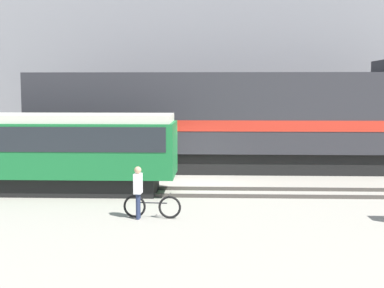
# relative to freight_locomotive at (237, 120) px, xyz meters

# --- Properties ---
(ground_plane) EXTENTS (120.00, 120.00, 0.00)m
(ground_plane) POSITION_rel_freight_locomotive_xyz_m (-2.12, -3.86, -2.48)
(ground_plane) COLOR #9E998C
(track_near) EXTENTS (60.00, 1.50, 0.14)m
(track_near) POSITION_rel_freight_locomotive_xyz_m (-2.12, -5.66, -2.41)
(track_near) COLOR #47423D
(track_near) RESTS_ON ground
(track_far) EXTENTS (60.00, 1.50, 0.14)m
(track_far) POSITION_rel_freight_locomotive_xyz_m (-2.12, 0.00, -2.41)
(track_far) COLOR #47423D
(track_far) RESTS_ON ground
(building_backdrop) EXTENTS (43.75, 6.00, 12.01)m
(building_backdrop) POSITION_rel_freight_locomotive_xyz_m (-2.12, 8.71, 3.53)
(building_backdrop) COLOR gray
(building_backdrop) RESTS_ON ground
(freight_locomotive) EXTENTS (19.59, 3.04, 5.32)m
(freight_locomotive) POSITION_rel_freight_locomotive_xyz_m (0.00, 0.00, 0.00)
(freight_locomotive) COLOR black
(freight_locomotive) RESTS_ON ground
(streetcar) EXTENTS (11.99, 2.54, 3.02)m
(streetcar) POSITION_rel_freight_locomotive_xyz_m (-8.59, -5.66, -0.75)
(streetcar) COLOR black
(streetcar) RESTS_ON ground
(bicycle) EXTENTS (1.80, 0.44, 0.77)m
(bicycle) POSITION_rel_freight_locomotive_xyz_m (-3.04, -9.54, -2.12)
(bicycle) COLOR black
(bicycle) RESTS_ON ground
(person) EXTENTS (0.24, 0.37, 1.62)m
(person) POSITION_rel_freight_locomotive_xyz_m (-3.45, -9.66, -1.50)
(person) COLOR #232D4C
(person) RESTS_ON ground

